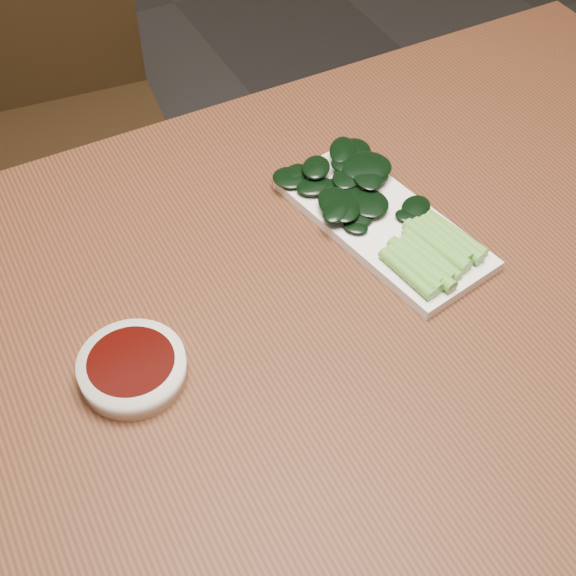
{
  "coord_description": "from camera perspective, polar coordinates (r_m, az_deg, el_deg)",
  "views": [
    {
      "loc": [
        -0.32,
        -0.53,
        1.46
      ],
      "look_at": [
        -0.03,
        0.02,
        0.76
      ],
      "focal_mm": 50.0,
      "sensor_mm": 36.0,
      "label": 1
    }
  ],
  "objects": [
    {
      "name": "sauce_bowl",
      "position": [
        0.87,
        -11.0,
        -5.62
      ],
      "size": [
        0.12,
        0.12,
        0.03
      ],
      "color": "white",
      "rests_on": "table"
    },
    {
      "name": "gai_lan",
      "position": [
        1.02,
        6.63,
        5.59
      ],
      "size": [
        0.18,
        0.3,
        0.02
      ],
      "color": "#5B9F37",
      "rests_on": "serving_plate"
    },
    {
      "name": "chair_far",
      "position": [
        1.72,
        -15.62,
        12.21
      ],
      "size": [
        0.42,
        0.42,
        0.89
      ],
      "rotation": [
        0.0,
        0.0,
        -0.11
      ],
      "color": "black",
      "rests_on": "ground"
    },
    {
      "name": "serving_plate",
      "position": [
        1.02,
        6.75,
        4.6
      ],
      "size": [
        0.18,
        0.31,
        0.01
      ],
      "rotation": [
        0.0,
        0.0,
        0.18
      ],
      "color": "white",
      "rests_on": "table"
    },
    {
      "name": "table",
      "position": [
        1.0,
        2.02,
        -3.35
      ],
      "size": [
        1.4,
        0.8,
        0.75
      ],
      "color": "#4C2715",
      "rests_on": "ground"
    },
    {
      "name": "ground",
      "position": [
        1.59,
        1.34,
        -18.64
      ],
      "size": [
        6.0,
        6.0,
        0.0
      ],
      "primitive_type": "plane",
      "color": "#2A2727",
      "rests_on": "ground"
    }
  ]
}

